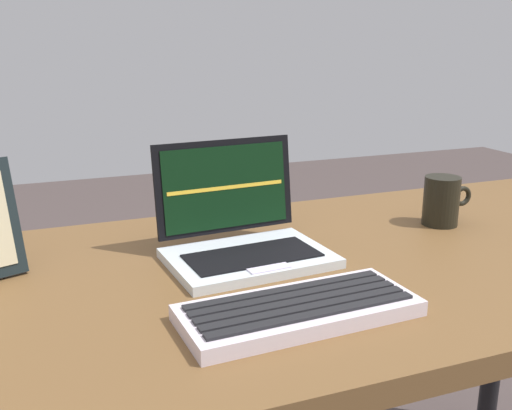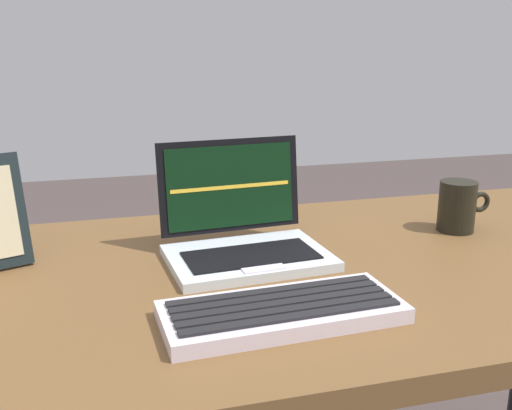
{
  "view_description": "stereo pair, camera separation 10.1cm",
  "coord_description": "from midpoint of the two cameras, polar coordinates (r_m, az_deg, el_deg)",
  "views": [
    {
      "loc": [
        -0.43,
        -0.86,
        1.11
      ],
      "look_at": [
        -0.08,
        0.04,
        0.83
      ],
      "focal_mm": 41.74,
      "sensor_mm": 36.0,
      "label": 1
    },
    {
      "loc": [
        -0.34,
        -0.89,
        1.11
      ],
      "look_at": [
        -0.08,
        0.04,
        0.83
      ],
      "focal_mm": 41.74,
      "sensor_mm": 36.0,
      "label": 2
    }
  ],
  "objects": [
    {
      "name": "external_keyboard",
      "position": [
        0.83,
        6.07,
        -10.16
      ],
      "size": [
        0.34,
        0.15,
        0.03
      ],
      "color": "silver",
      "rests_on": "desk"
    },
    {
      "name": "coffee_mug",
      "position": [
        1.26,
        20.97,
        -0.14
      ],
      "size": [
        0.11,
        0.07,
        0.1
      ],
      "color": "black",
      "rests_on": "desk"
    },
    {
      "name": "laptop_front",
      "position": [
        1.04,
        1.5,
        -2.99
      ],
      "size": [
        0.28,
        0.23,
        0.2
      ],
      "color": "silver",
      "rests_on": "desk"
    },
    {
      "name": "desk",
      "position": [
        1.06,
        7.79,
        -9.47
      ],
      "size": [
        1.61,
        0.73,
        0.73
      ],
      "color": "brown",
      "rests_on": "ground"
    }
  ]
}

